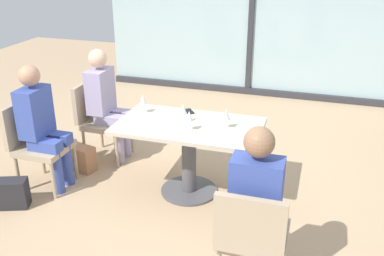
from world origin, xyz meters
name	(u,v)px	position (x,y,z in m)	size (l,w,h in m)	color
ground_plane	(189,191)	(0.00, 0.00, 0.00)	(12.00, 12.00, 0.00)	tan
window_wall_backdrop	(251,18)	(0.00, 3.20, 1.21)	(4.69, 0.10, 2.70)	#9BB7BC
dining_table_main	(189,143)	(0.00, 0.00, 0.54)	(1.35, 0.78, 0.73)	#BCB29E
chair_front_right	(252,234)	(0.81, -1.16, 0.50)	(0.46, 0.50, 0.87)	tan
chair_far_left	(99,116)	(-1.21, 0.46, 0.50)	(0.50, 0.46, 0.87)	tan
chair_side_end	(35,140)	(-1.50, -0.30, 0.50)	(0.50, 0.46, 0.87)	tan
person_front_right	(257,200)	(0.81, -1.05, 0.70)	(0.34, 0.39, 1.26)	#384C9E
person_far_left	(106,100)	(-1.10, 0.46, 0.70)	(0.39, 0.34, 1.26)	#9E93B7
person_side_end	(42,122)	(-1.39, -0.30, 0.70)	(0.39, 0.34, 1.26)	#384C9E
wine_glass_0	(143,100)	(-0.52, 0.15, 0.86)	(0.07, 0.07, 0.18)	silver
wine_glass_1	(183,109)	(-0.06, 0.02, 0.86)	(0.07, 0.07, 0.18)	silver
wine_glass_2	(189,117)	(0.05, -0.13, 0.86)	(0.07, 0.07, 0.18)	silver
wine_glass_3	(226,115)	(0.35, 0.01, 0.86)	(0.07, 0.07, 0.18)	silver
coffee_cup	(249,135)	(0.60, -0.19, 0.78)	(0.08, 0.08, 0.09)	white
cell_phone_on_table	(189,111)	(-0.09, 0.31, 0.73)	(0.07, 0.14, 0.01)	black
handbag_1	(81,158)	(-1.25, 0.08, 0.14)	(0.30, 0.16, 0.28)	#A3704C
handbag_2	(11,193)	(-1.51, -0.74, 0.14)	(0.30, 0.16, 0.28)	#232328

